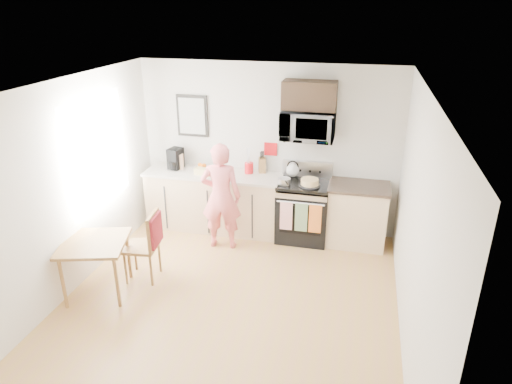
% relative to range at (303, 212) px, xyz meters
% --- Properties ---
extents(floor, '(4.60, 4.60, 0.00)m').
position_rel_range_xyz_m(floor, '(-0.63, -1.98, -0.44)').
color(floor, '#AE8443').
rests_on(floor, ground).
extents(back_wall, '(4.00, 0.04, 2.60)m').
position_rel_range_xyz_m(back_wall, '(-0.63, 0.32, 0.86)').
color(back_wall, silver).
rests_on(back_wall, floor).
extents(front_wall, '(4.00, 0.04, 2.60)m').
position_rel_range_xyz_m(front_wall, '(-0.63, -4.28, 0.86)').
color(front_wall, silver).
rests_on(front_wall, floor).
extents(left_wall, '(0.04, 4.60, 2.60)m').
position_rel_range_xyz_m(left_wall, '(-2.63, -1.98, 0.86)').
color(left_wall, silver).
rests_on(left_wall, floor).
extents(right_wall, '(0.04, 4.60, 2.60)m').
position_rel_range_xyz_m(right_wall, '(1.37, -1.98, 0.86)').
color(right_wall, silver).
rests_on(right_wall, floor).
extents(ceiling, '(4.00, 4.60, 0.04)m').
position_rel_range_xyz_m(ceiling, '(-0.63, -1.98, 2.16)').
color(ceiling, white).
rests_on(ceiling, back_wall).
extents(window, '(0.06, 1.40, 1.50)m').
position_rel_range_xyz_m(window, '(-2.59, -1.18, 1.11)').
color(window, white).
rests_on(window, left_wall).
extents(cabinet_left, '(2.10, 0.60, 0.90)m').
position_rel_range_xyz_m(cabinet_left, '(-1.43, 0.02, 0.01)').
color(cabinet_left, '#D7B38A').
rests_on(cabinet_left, floor).
extents(countertop_left, '(2.14, 0.64, 0.04)m').
position_rel_range_xyz_m(countertop_left, '(-1.43, 0.02, 0.48)').
color(countertop_left, beige).
rests_on(countertop_left, cabinet_left).
extents(cabinet_right, '(0.84, 0.60, 0.90)m').
position_rel_range_xyz_m(cabinet_right, '(0.80, 0.02, 0.01)').
color(cabinet_right, '#D7B38A').
rests_on(cabinet_right, floor).
extents(countertop_right, '(0.88, 0.64, 0.04)m').
position_rel_range_xyz_m(countertop_right, '(0.80, 0.02, 0.48)').
color(countertop_right, black).
rests_on(countertop_right, cabinet_right).
extents(range, '(0.76, 0.70, 1.16)m').
position_rel_range_xyz_m(range, '(0.00, 0.00, 0.00)').
color(range, black).
rests_on(range, floor).
extents(microwave, '(0.76, 0.51, 0.42)m').
position_rel_range_xyz_m(microwave, '(-0.00, 0.10, 1.32)').
color(microwave, silver).
rests_on(microwave, back_wall).
extents(upper_cabinet, '(0.76, 0.35, 0.40)m').
position_rel_range_xyz_m(upper_cabinet, '(-0.00, 0.15, 1.74)').
color(upper_cabinet, black).
rests_on(upper_cabinet, back_wall).
extents(wall_art, '(0.50, 0.04, 0.65)m').
position_rel_range_xyz_m(wall_art, '(-1.83, 0.30, 1.31)').
color(wall_art, black).
rests_on(wall_art, back_wall).
extents(wall_trivet, '(0.20, 0.02, 0.20)m').
position_rel_range_xyz_m(wall_trivet, '(-0.58, 0.31, 0.86)').
color(wall_trivet, '#A10D13').
rests_on(wall_trivet, back_wall).
extents(person, '(0.63, 0.45, 1.60)m').
position_rel_range_xyz_m(person, '(-1.13, -0.53, 0.36)').
color(person, '#D83B4F').
rests_on(person, floor).
extents(dining_table, '(0.82, 0.82, 0.71)m').
position_rel_range_xyz_m(dining_table, '(-2.28, -2.02, 0.19)').
color(dining_table, brown).
rests_on(dining_table, floor).
extents(chair, '(0.48, 0.44, 0.95)m').
position_rel_range_xyz_m(chair, '(-1.75, -1.58, 0.17)').
color(chair, brown).
rests_on(chair, floor).
extents(knife_block, '(0.14, 0.17, 0.23)m').
position_rel_range_xyz_m(knife_block, '(-0.70, 0.24, 0.62)').
color(knife_block, brown).
rests_on(knife_block, countertop_left).
extents(utensil_crock, '(0.13, 0.13, 0.40)m').
position_rel_range_xyz_m(utensil_crock, '(-0.89, 0.15, 0.67)').
color(utensil_crock, '#A10D13').
rests_on(utensil_crock, countertop_left).
extents(fruit_bowl, '(0.24, 0.24, 0.09)m').
position_rel_range_xyz_m(fruit_bowl, '(-1.66, 0.16, 0.54)').
color(fruit_bowl, white).
rests_on(fruit_bowl, countertop_left).
extents(milk_carton, '(0.10, 0.10, 0.24)m').
position_rel_range_xyz_m(milk_carton, '(-1.99, 0.09, 0.62)').
color(milk_carton, tan).
rests_on(milk_carton, countertop_left).
extents(coffee_maker, '(0.23, 0.30, 0.33)m').
position_rel_range_xyz_m(coffee_maker, '(-2.07, 0.08, 0.66)').
color(coffee_maker, black).
rests_on(coffee_maker, countertop_left).
extents(bread_bag, '(0.29, 0.17, 0.10)m').
position_rel_range_xyz_m(bread_bag, '(-1.55, -0.08, 0.55)').
color(bread_bag, tan).
rests_on(bread_bag, countertop_left).
extents(cake, '(0.31, 0.31, 0.10)m').
position_rel_range_xyz_m(cake, '(0.09, -0.12, 0.54)').
color(cake, black).
rests_on(cake, range).
extents(kettle, '(0.20, 0.20, 0.26)m').
position_rel_range_xyz_m(kettle, '(-0.21, 0.19, 0.60)').
color(kettle, white).
rests_on(kettle, range).
extents(pot, '(0.18, 0.30, 0.09)m').
position_rel_range_xyz_m(pot, '(-0.28, -0.15, 0.53)').
color(pot, silver).
rests_on(pot, range).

